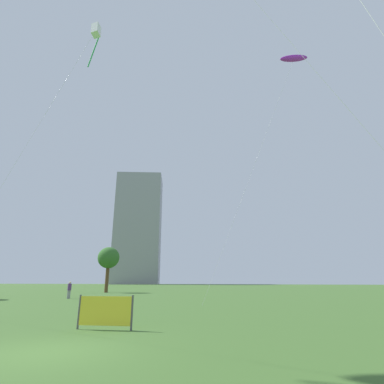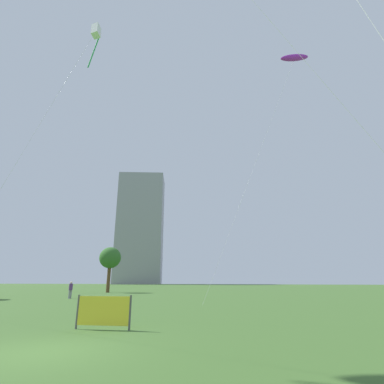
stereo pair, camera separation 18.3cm
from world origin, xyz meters
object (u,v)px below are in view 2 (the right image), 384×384
object	(u,v)px
park_tree_0	(110,258)
person_standing_0	(71,289)
distant_highrise_0	(141,228)
event_banner	(104,311)
kite_flying_5	(295,58)
kite_flying_1	(96,33)

from	to	relation	value
park_tree_0	person_standing_0	bearing A→B (deg)	-76.78
person_standing_0	distant_highrise_0	world-z (taller)	distant_highrise_0
event_banner	distant_highrise_0	bearing A→B (deg)	111.51
person_standing_0	distant_highrise_0	xyz separation A→B (m)	(-38.78, 114.76, 26.99)
kite_flying_5	event_banner	distance (m)	30.92
kite_flying_5	park_tree_0	size ratio (longest dim) A/B	3.66
kite_flying_1	park_tree_0	xyz separation A→B (m)	(-11.21, 27.45, -16.58)
person_standing_0	distant_highrise_0	size ratio (longest dim) A/B	0.03
park_tree_0	event_banner	distance (m)	37.99
person_standing_0	event_banner	size ratio (longest dim) A/B	0.76
distant_highrise_0	person_standing_0	bearing A→B (deg)	-85.89
kite_flying_5	park_tree_0	distance (m)	38.75
person_standing_0	park_tree_0	world-z (taller)	park_tree_0
distant_highrise_0	event_banner	size ratio (longest dim) A/B	24.42
kite_flying_1	person_standing_0	bearing A→B (deg)	122.24
kite_flying_1	kite_flying_5	xyz separation A→B (m)	(17.42, 9.85, 2.71)
person_standing_0	kite_flying_1	bearing A→B (deg)	-105.76
kite_flying_1	event_banner	xyz separation A→B (m)	(6.00, -6.10, -21.19)
park_tree_0	distant_highrise_0	size ratio (longest dim) A/B	0.13
event_banner	person_standing_0	bearing A→B (deg)	126.84
kite_flying_1	event_banner	world-z (taller)	kite_flying_1
distant_highrise_0	event_banner	world-z (taller)	distant_highrise_0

